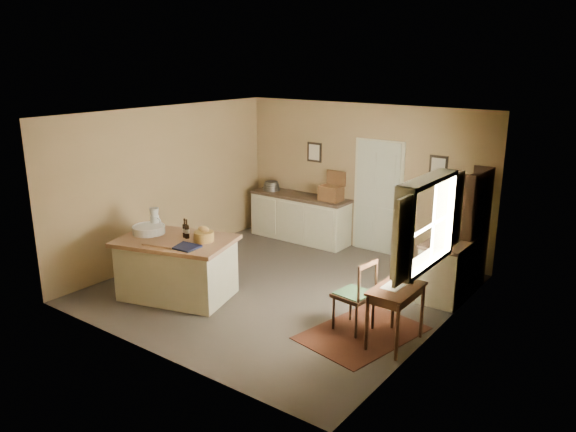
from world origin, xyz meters
name	(u,v)px	position (x,y,z in m)	size (l,w,h in m)	color
ground	(281,289)	(0.00, 0.00, 0.00)	(5.00, 5.00, 0.00)	#4C423A
wall_back	(362,178)	(0.00, 2.50, 1.35)	(5.00, 0.10, 2.70)	#947750
wall_front	(150,250)	(0.00, -2.50, 1.35)	(5.00, 0.10, 2.70)	#947750
wall_left	(167,184)	(-2.50, 0.00, 1.35)	(0.10, 5.00, 2.70)	#947750
wall_right	(440,236)	(2.50, 0.00, 1.35)	(0.10, 5.00, 2.70)	#947750
ceiling	(280,115)	(0.00, 0.00, 2.70)	(5.00, 5.00, 0.00)	silver
door	(378,196)	(0.35, 2.47, 1.05)	(0.97, 0.06, 2.11)	#B8BBA1
framed_prints	(372,159)	(0.20, 2.48, 1.72)	(2.82, 0.02, 0.38)	black
window	(429,223)	(2.42, -0.20, 1.55)	(0.25, 1.99, 1.12)	beige
work_island	(177,266)	(-1.10, -1.13, 0.48)	(1.91, 1.51, 1.20)	beige
sideboard	(300,216)	(-1.18, 2.20, 0.48)	(2.07, 0.59, 1.18)	beige
rug	(362,333)	(1.75, -0.54, 0.00)	(1.10, 1.60, 0.01)	#411E11
writing_desk	(396,295)	(2.20, -0.54, 0.66)	(0.49, 0.79, 0.82)	#3D2215
desk_chair	(354,295)	(1.59, -0.51, 0.49)	(0.46, 0.46, 0.98)	black
right_cabinet	(449,268)	(2.20, 1.27, 0.46)	(0.60, 1.07, 0.99)	beige
shelving_unit	(473,231)	(2.35, 1.77, 0.94)	(0.32, 0.84, 1.88)	black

